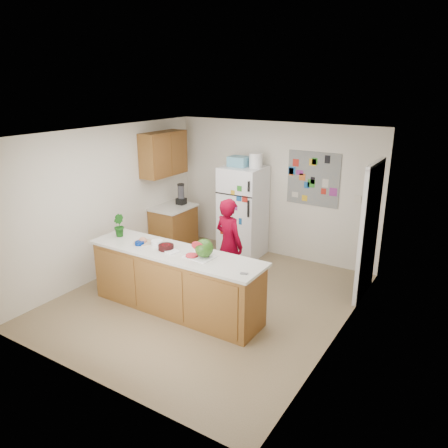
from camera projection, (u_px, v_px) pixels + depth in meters
The scene contains 26 objects.
floor at pixel (207, 300), 6.68m from camera, with size 4.00×4.50×0.02m, color brown.
wall_back at pixel (274, 190), 8.11m from camera, with size 4.00×0.02×2.50m, color beige.
wall_left at pixel (107, 202), 7.30m from camera, with size 0.02×4.50×2.50m, color beige.
wall_right at pixel (344, 249), 5.28m from camera, with size 0.02×4.50×2.50m, color beige.
ceiling at pixel (205, 133), 5.89m from camera, with size 4.00×4.50×0.02m, color white.
doorway at pixel (370, 233), 6.53m from camera, with size 0.03×0.85×2.04m, color black.
peninsula_base at pixel (176, 282), 6.24m from camera, with size 2.60×0.62×0.88m, color brown.
peninsula_top at pixel (175, 253), 6.09m from camera, with size 2.68×0.70×0.04m, color silver.
side_counter_base at pixel (174, 229), 8.48m from camera, with size 0.60×0.80×0.86m, color brown.
side_counter_top at pixel (173, 207), 8.34m from camera, with size 0.64×0.84×0.04m, color silver.
upper_cabinets at pixel (164, 154), 8.05m from camera, with size 0.35×1.00×0.80m, color brown.
refrigerator at pixel (243, 212), 8.15m from camera, with size 0.75×0.70×1.70m, color silver.
fridge_top_bin at pixel (239, 161), 7.91m from camera, with size 0.35×0.28×0.18m, color #5999B2.
photo_collage at pixel (313, 179), 7.62m from camera, with size 0.95×0.01×0.95m, color slate.
person at pixel (229, 244), 6.85m from camera, with size 0.54×0.36×1.48m, color #6A0014.
blender_appliance at pixel (181, 195), 8.41m from camera, with size 0.12×0.12×0.38m, color black.
cutting_board at pixel (200, 257), 5.88m from camera, with size 0.39×0.29×0.01m, color white.
watermelon at pixel (204, 248), 5.82m from camera, with size 0.25×0.25×0.25m, color #22570E.
watermelon_slice at pixel (192, 255), 5.88m from camera, with size 0.16×0.16×0.02m, color red.
cherry_bowl at pixel (166, 247), 6.14m from camera, with size 0.22×0.22×0.07m, color black.
white_bowl at pixel (157, 242), 6.33m from camera, with size 0.17×0.17×0.06m, color white.
cobalt_bowl at pixel (139, 243), 6.32m from camera, with size 0.14×0.14×0.05m, color navy.
plate at pixel (143, 242), 6.40m from camera, with size 0.27×0.27×0.02m, color #C7B796.
paper_towel at pixel (172, 251), 6.05m from camera, with size 0.18×0.16×0.02m, color silver.
keys at pixel (244, 274), 5.37m from camera, with size 0.10×0.04×0.01m, color gray.
potted_plant at pixel (119, 226), 6.63m from camera, with size 0.19×0.15×0.34m, color #124618.
Camera 1 is at (3.38, -4.94, 3.19)m, focal length 35.00 mm.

